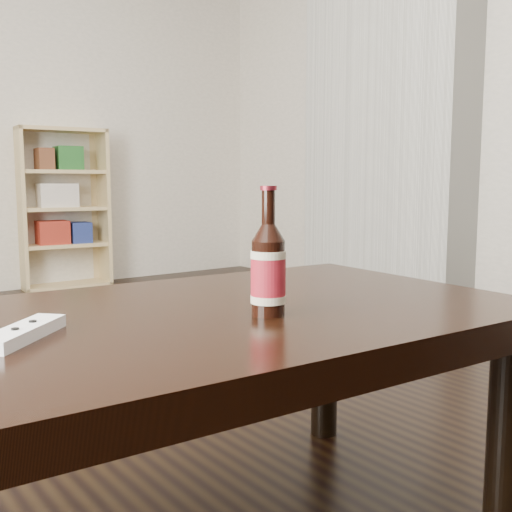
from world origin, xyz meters
TOP-DOWN VIEW (x-y plane):
  - floor at (0.00, 0.00)m, footprint 5.00×6.00m
  - chimney_breast at (2.35, 1.20)m, footprint 0.30×1.20m
  - bookshelf at (0.83, 2.93)m, footprint 0.65×0.34m
  - coffee_table at (-0.09, -0.41)m, footprint 1.42×0.89m
  - beer_bottle at (-0.01, -0.52)m, footprint 0.08×0.08m
  - remote at (-0.44, -0.41)m, footprint 0.18×0.17m

SIDE VIEW (x-z plane):
  - floor at x=0.00m, z-range -0.01..0.00m
  - coffee_table at x=-0.09m, z-range 0.19..0.70m
  - remote at x=-0.44m, z-range 0.51..0.54m
  - beer_bottle at x=-0.01m, z-range 0.48..0.73m
  - bookshelf at x=0.83m, z-range 0.02..1.18m
  - chimney_breast at x=2.35m, z-range 0.00..2.70m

